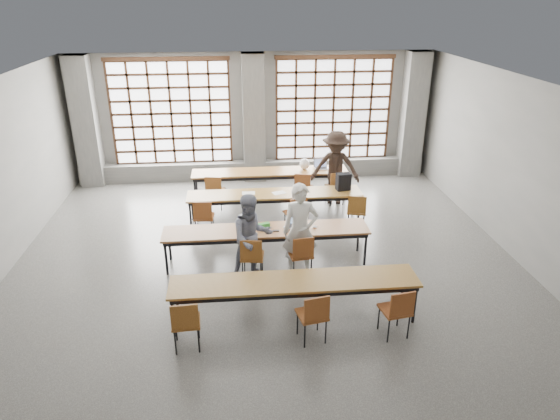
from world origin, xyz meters
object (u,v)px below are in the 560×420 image
at_px(chair_mid_centre, 296,211).
at_px(student_back, 335,168).
at_px(chair_near_mid, 314,313).
at_px(green_box, 263,225).
at_px(chair_near_left, 185,320).
at_px(student_male, 300,231).
at_px(chair_near_right, 398,308).
at_px(chair_back_right, 336,185).
at_px(chair_front_left, 252,254).
at_px(laptop_front, 295,223).
at_px(backpack, 343,182).
at_px(laptop_back, 321,166).
at_px(desk_row_a, 270,173).
at_px(chair_back_mid, 303,186).
at_px(phone, 276,231).
at_px(plastic_bag, 305,164).
at_px(red_pouch, 186,319).
at_px(desk_row_c, 266,232).
at_px(chair_mid_right, 357,209).
at_px(chair_front_right, 301,252).
at_px(desk_row_d, 295,284).
at_px(chair_back_left, 215,189).
at_px(mouse, 315,227).
at_px(student_female, 252,237).
at_px(desk_row_b, 275,196).

height_order(chair_mid_centre, student_back, student_back).
bearing_deg(chair_near_mid, green_box, 102.69).
bearing_deg(chair_near_left, student_male, 45.97).
bearing_deg(student_male, chair_near_right, -55.00).
bearing_deg(chair_back_right, chair_front_left, -123.56).
xyz_separation_m(laptop_front, backpack, (1.35, 1.82, 0.14)).
bearing_deg(chair_front_left, chair_near_left, -119.05).
xyz_separation_m(laptop_back, green_box, (-1.73, -3.44, -0.02)).
distance_m(desk_row_a, student_male, 3.92).
height_order(chair_back_mid, green_box, chair_back_mid).
bearing_deg(chair_near_mid, phone, 98.39).
relative_size(chair_front_left, chair_near_mid, 1.00).
height_order(chair_back_mid, laptop_front, laptop_front).
height_order(backpack, plastic_bag, backpack).
relative_size(chair_back_mid, chair_front_left, 1.00).
xyz_separation_m(chair_back_right, red_pouch, (-3.33, -5.24, -0.04)).
bearing_deg(desk_row_c, chair_mid_right, 30.68).
bearing_deg(plastic_bag, laptop_front, -101.13).
distance_m(student_male, laptop_front, 0.61).
bearing_deg(chair_mid_centre, chair_near_mid, -93.19).
xyz_separation_m(student_male, red_pouch, (-1.98, -1.96, -0.41)).
xyz_separation_m(chair_front_right, student_male, (-0.01, 0.13, 0.37)).
relative_size(chair_mid_right, laptop_front, 1.91).
xyz_separation_m(chair_back_right, chair_front_left, (-2.26, -3.41, 0.00)).
bearing_deg(student_male, chair_mid_centre, 88.83).
relative_size(chair_near_mid, red_pouch, 4.40).
xyz_separation_m(desk_row_d, student_male, (0.28, 1.41, 0.25)).
height_order(chair_mid_centre, chair_near_left, same).
height_order(desk_row_d, chair_near_mid, chair_near_mid).
distance_m(chair_near_left, phone, 2.90).
bearing_deg(chair_mid_right, phone, -144.98).
bearing_deg(laptop_front, laptop_back, 72.06).
distance_m(desk_row_d, student_back, 5.09).
bearing_deg(chair_back_left, desk_row_a, 23.92).
relative_size(desk_row_d, green_box, 16.00).
bearing_deg(chair_front_right, laptop_back, 75.50).
height_order(chair_back_left, chair_back_right, same).
distance_m(chair_mid_centre, laptop_front, 1.19).
xyz_separation_m(chair_back_left, student_back, (3.02, 0.13, 0.40)).
xyz_separation_m(chair_near_left, mouse, (2.32, 2.52, 0.21)).
bearing_deg(plastic_bag, student_female, -111.23).
relative_size(mouse, phone, 0.75).
height_order(desk_row_a, red_pouch, desk_row_a).
height_order(desk_row_b, chair_near_right, chair_near_right).
xyz_separation_m(chair_back_mid, phone, (-0.93, -2.88, 0.20)).
height_order(chair_mid_right, student_female, student_female).
distance_m(chair_near_mid, laptop_back, 6.17).
height_order(chair_mid_right, laptop_front, laptop_front).
bearing_deg(student_female, mouse, 7.29).
bearing_deg(student_back, chair_front_right, -98.73).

